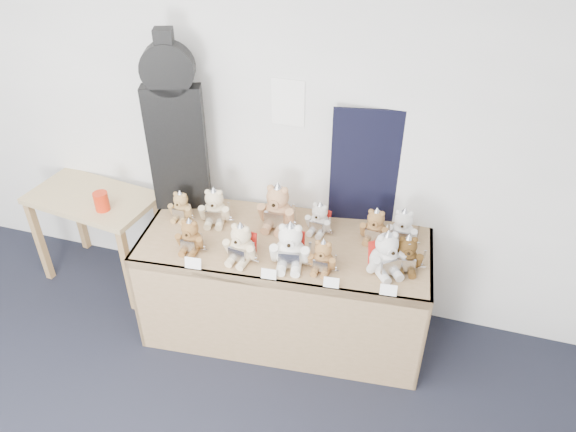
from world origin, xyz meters
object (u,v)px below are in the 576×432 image
(display_table, at_px, (283,268))
(teddy_front_left, at_px, (241,244))
(teddy_back_centre_right, at_px, (319,219))
(teddy_back_centre_left, at_px, (277,208))
(teddy_back_left, at_px, (215,208))
(red_cup, at_px, (101,201))
(teddy_front_far_left, at_px, (191,237))
(teddy_front_end, at_px, (406,255))
(teddy_front_far_right, at_px, (386,255))
(teddy_front_right, at_px, (323,257))
(teddy_front_centre, at_px, (290,247))
(teddy_back_far_left, at_px, (181,207))
(guitar_case, at_px, (175,127))
(side_table, at_px, (94,210))
(teddy_back_right, at_px, (375,227))
(teddy_back_end, at_px, (402,228))

(display_table, distance_m, teddy_front_left, 0.38)
(teddy_back_centre_right, bearing_deg, teddy_back_centre_left, -167.49)
(teddy_back_centre_right, bearing_deg, teddy_back_left, -162.81)
(red_cup, distance_m, teddy_front_far_left, 0.81)
(teddy_front_end, distance_m, teddy_back_centre_right, 0.61)
(teddy_front_far_right, distance_m, teddy_back_centre_right, 0.53)
(teddy_front_right, bearing_deg, teddy_front_centre, -176.45)
(teddy_front_end, height_order, teddy_back_centre_left, teddy_back_centre_left)
(teddy_back_left, bearing_deg, teddy_back_far_left, 173.73)
(display_table, bearing_deg, teddy_front_end, -3.24)
(guitar_case, relative_size, teddy_back_left, 4.29)
(side_table, distance_m, teddy_back_right, 2.02)
(display_table, bearing_deg, teddy_back_centre_left, 109.52)
(teddy_front_far_right, xyz_separation_m, teddy_back_left, (-1.14, 0.17, -0.01))
(side_table, distance_m, teddy_front_far_right, 2.14)
(teddy_front_left, height_order, teddy_front_far_right, teddy_front_far_right)
(teddy_front_far_left, bearing_deg, teddy_back_centre_right, 26.64)
(teddy_front_far_left, bearing_deg, teddy_front_far_right, 3.44)
(teddy_back_left, bearing_deg, red_cup, 173.05)
(guitar_case, bearing_deg, red_cup, -177.91)
(teddy_front_left, height_order, teddy_front_right, teddy_front_left)
(teddy_back_left, height_order, teddy_back_centre_right, teddy_back_left)
(teddy_back_centre_left, bearing_deg, display_table, -64.05)
(teddy_front_end, height_order, teddy_back_centre_right, teddy_front_end)
(teddy_front_far_left, relative_size, teddy_back_far_left, 1.09)
(teddy_back_left, bearing_deg, teddy_front_right, -30.20)
(teddy_back_left, bearing_deg, teddy_back_end, -5.36)
(teddy_front_far_left, xyz_separation_m, teddy_back_left, (0.03, 0.31, 0.01))
(teddy_front_centre, bearing_deg, teddy_back_far_left, 153.90)
(teddy_back_centre_left, bearing_deg, teddy_front_far_left, -136.82)
(teddy_front_centre, xyz_separation_m, teddy_back_centre_left, (-0.19, 0.35, 0.01))
(teddy_back_right, relative_size, teddy_back_far_left, 1.12)
(teddy_front_far_left, height_order, teddy_back_end, teddy_back_end)
(display_table, bearing_deg, teddy_back_left, 159.17)
(teddy_front_left, bearing_deg, teddy_back_centre_left, 81.40)
(teddy_front_far_left, xyz_separation_m, teddy_back_end, (1.22, 0.44, 0.01))
(red_cup, height_order, teddy_front_centre, teddy_front_centre)
(teddy_back_left, xyz_separation_m, teddy_back_far_left, (-0.23, -0.02, -0.02))
(teddy_front_right, bearing_deg, teddy_front_far_right, 15.03)
(teddy_front_far_left, height_order, teddy_front_end, teddy_front_end)
(display_table, relative_size, teddy_back_right, 7.53)
(teddy_front_far_right, xyz_separation_m, teddy_back_centre_right, (-0.46, 0.27, -0.03))
(display_table, xyz_separation_m, teddy_back_centre_right, (0.17, 0.24, 0.26))
(teddy_front_right, bearing_deg, teddy_back_centre_left, 139.32)
(guitar_case, bearing_deg, teddy_back_right, -18.61)
(teddy_back_centre_right, distance_m, teddy_back_end, 0.52)
(teddy_front_far_left, distance_m, teddy_front_right, 0.81)
(teddy_back_end, bearing_deg, red_cup, -173.42)
(teddy_front_end, relative_size, teddy_back_far_left, 1.16)
(teddy_front_end, relative_size, teddy_back_left, 0.93)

